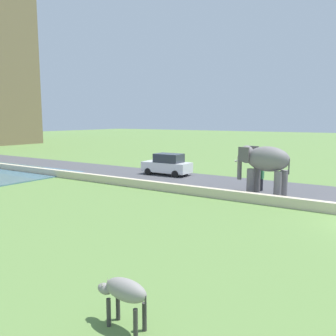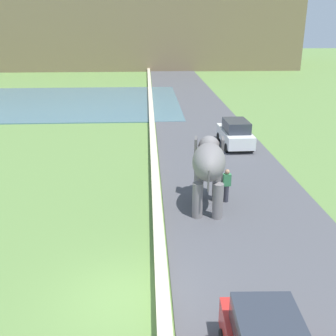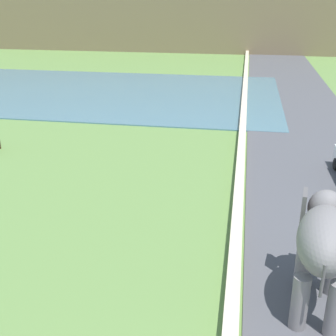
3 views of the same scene
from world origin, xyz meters
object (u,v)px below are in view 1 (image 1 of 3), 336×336
(elephant, at_px, (264,162))
(car_white, at_px, (167,165))
(person_beside_elephant, at_px, (262,178))
(cow_grey, at_px, (124,292))

(elephant, distance_m, car_white, 9.62)
(person_beside_elephant, bearing_deg, car_white, 75.64)
(cow_grey, bearing_deg, elephant, 7.08)
(elephant, height_order, cow_grey, elephant)
(elephant, bearing_deg, car_white, 70.94)
(car_white, xyz_separation_m, cow_grey, (-18.36, -10.92, -0.06))
(car_white, height_order, cow_grey, car_white)
(elephant, distance_m, person_beside_elephant, 1.54)
(person_beside_elephant, relative_size, car_white, 0.40)
(person_beside_elephant, height_order, cow_grey, person_beside_elephant)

